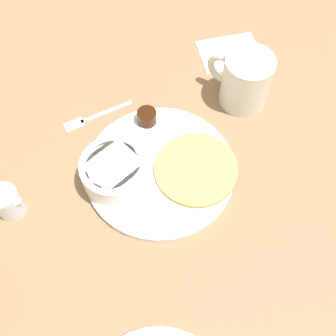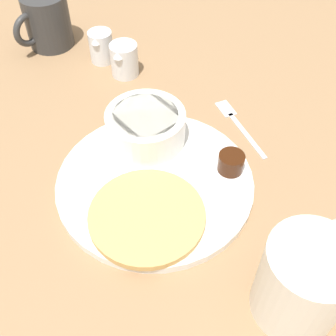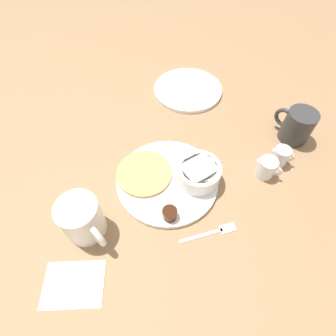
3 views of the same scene
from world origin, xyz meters
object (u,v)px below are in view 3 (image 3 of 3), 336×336
creamer_pitcher_near (267,168)px  fork (215,232)px  bowl (198,172)px  coffee_mug (83,220)px  plate (167,181)px  second_mug (297,126)px  creamer_pitcher_far (281,156)px

creamer_pitcher_near → fork: size_ratio=0.43×
bowl → coffee_mug: bearing=17.1°
plate → second_mug: bearing=-166.9°
plate → second_mug: second_mug is taller
creamer_pitcher_far → fork: (0.22, 0.16, -0.03)m
bowl → coffee_mug: coffee_mug is taller
plate → creamer_pitcher_far: creamer_pitcher_far is taller
fork → bowl: bearing=-87.6°
creamer_pitcher_far → second_mug: 0.11m
plate → coffee_mug: coffee_mug is taller
plate → bowl: (-0.08, 0.01, 0.03)m
plate → creamer_pitcher_near: 0.25m
coffee_mug → creamer_pitcher_far: (-0.50, -0.10, -0.02)m
second_mug → creamer_pitcher_far: bearing=46.4°
bowl → creamer_pitcher_near: size_ratio=1.89×
creamer_pitcher_near → fork: 0.21m
coffee_mug → creamer_pitcher_far: bearing=-168.5°
bowl → second_mug: (-0.30, -0.10, 0.01)m
bowl → second_mug: second_mug is taller
plate → coffee_mug: size_ratio=2.27×
creamer_pitcher_far → fork: creamer_pitcher_far is taller
creamer_pitcher_near → bowl: bearing=-3.8°
plate → creamer_pitcher_near: creamer_pitcher_near is taller
creamer_pitcher_far → second_mug: second_mug is taller
plate → creamer_pitcher_far: bearing=-178.6°
creamer_pitcher_far → second_mug: bearing=-133.6°
coffee_mug → second_mug: coffee_mug is taller
plate → second_mug: size_ratio=2.50×
plate → creamer_pitcher_near: (-0.25, 0.02, 0.02)m
creamer_pitcher_near → second_mug: size_ratio=0.56×
creamer_pitcher_far → fork: size_ratio=0.42×
creamer_pitcher_near → creamer_pitcher_far: bearing=-150.4°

